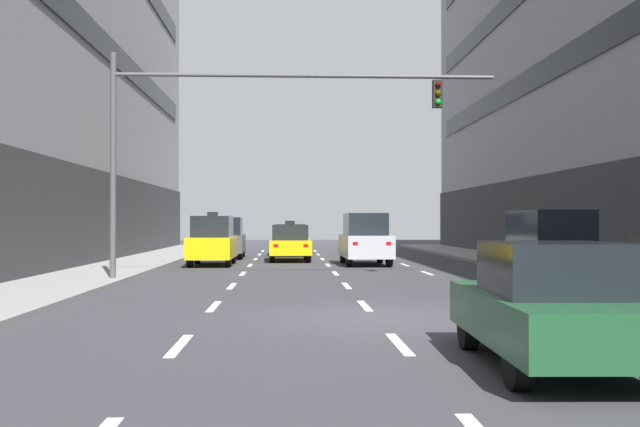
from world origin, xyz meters
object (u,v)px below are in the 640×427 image
object	(u,v)px
taxi_driving_3	(212,241)
traffic_signal_0	(235,121)
car_parked_2	(550,250)
taxi_driving_4	(290,240)
taxi_driving_5	(290,243)
car_driving_0	(226,238)
car_driving_1	(551,306)
car_driving_2	(365,239)

from	to	relation	value
taxi_driving_3	traffic_signal_0	bearing A→B (deg)	-79.88
car_parked_2	taxi_driving_4	bearing A→B (deg)	109.04
taxi_driving_5	traffic_signal_0	bearing A→B (deg)	-97.99
car_driving_0	car_driving_1	size ratio (longest dim) A/B	1.00
car_driving_1	traffic_signal_0	bearing A→B (deg)	110.29
taxi_driving_5	traffic_signal_0	size ratio (longest dim) A/B	0.39
car_driving_2	taxi_driving_3	size ratio (longest dim) A/B	1.07
car_driving_0	car_driving_2	distance (m)	8.53
car_driving_1	car_parked_2	world-z (taller)	car_parked_2
taxi_driving_3	taxi_driving_4	bearing A→B (deg)	70.67
car_driving_0	taxi_driving_5	size ratio (longest dim) A/B	0.94
taxi_driving_3	taxi_driving_5	bearing A→B (deg)	45.99
car_driving_1	traffic_signal_0	distance (m)	14.67
taxi_driving_3	car_parked_2	distance (m)	15.15
car_driving_1	taxi_driving_4	xyz separation A→B (m)	(-3.22, 31.03, 0.06)
taxi_driving_5	car_driving_0	bearing A→B (deg)	140.82
taxi_driving_3	car_parked_2	size ratio (longest dim) A/B	0.96
car_driving_2	car_parked_2	bearing A→B (deg)	-71.26
car_driving_2	traffic_signal_0	bearing A→B (deg)	-118.86
car_driving_0	car_parked_2	xyz separation A→B (m)	(10.16, -17.07, 0.05)
car_driving_2	traffic_signal_0	size ratio (longest dim) A/B	0.39
car_parked_2	car_driving_2	bearing A→B (deg)	108.74
car_driving_2	car_parked_2	size ratio (longest dim) A/B	1.02
car_driving_0	traffic_signal_0	xyz separation A→B (m)	(1.47, -14.54, 3.83)
taxi_driving_5	traffic_signal_0	world-z (taller)	traffic_signal_0
car_parked_2	traffic_signal_0	bearing A→B (deg)	163.75
car_driving_2	traffic_signal_0	world-z (taller)	traffic_signal_0
car_driving_1	traffic_signal_0	xyz separation A→B (m)	(-4.89, 13.22, 4.07)
taxi_driving_3	taxi_driving_4	xyz separation A→B (m)	(3.21, 9.17, -0.19)
car_driving_0	taxi_driving_4	world-z (taller)	car_driving_0
car_driving_1	taxi_driving_3	xyz separation A→B (m)	(-6.43, 21.86, 0.25)
taxi_driving_4	traffic_signal_0	size ratio (longest dim) A/B	0.39
car_driving_1	taxi_driving_3	world-z (taller)	taxi_driving_3
traffic_signal_0	taxi_driving_4	bearing A→B (deg)	84.63
taxi_driving_5	car_driving_2	bearing A→B (deg)	-45.12
car_driving_1	taxi_driving_5	xyz separation A→B (m)	(-3.21, 25.20, 0.05)
car_parked_2	car_driving_0	bearing A→B (deg)	120.75
car_driving_1	car_driving_2	distance (m)	22.02
car_driving_0	car_driving_2	xyz separation A→B (m)	(6.31, -5.74, 0.07)
car_driving_1	car_parked_2	xyz separation A→B (m)	(3.80, 10.69, 0.29)
taxi_driving_3	car_parked_2	xyz separation A→B (m)	(10.23, -11.17, 0.04)
taxi_driving_4	car_driving_1	bearing A→B (deg)	-84.08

